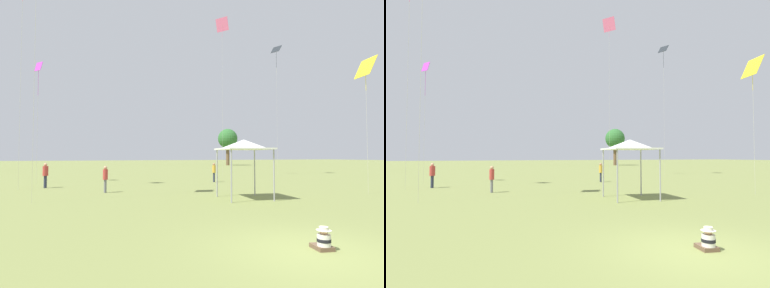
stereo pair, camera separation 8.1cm
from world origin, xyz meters
TOP-DOWN VIEW (x-y plane):
  - ground_plane at (0.00, 0.00)m, footprint 300.00×300.00m
  - seated_toddler at (0.40, 0.05)m, footprint 0.46×0.53m
  - person_standing_1 at (-3.59, 13.18)m, footprint 0.30×0.30m
  - person_standing_2 at (5.60, 17.63)m, footprint 0.41×0.41m
  - person_standing_3 at (-7.27, 17.39)m, footprint 0.49×0.49m
  - canopy_tent at (2.95, 8.06)m, footprint 2.75×2.75m
  - kite_0 at (16.26, 23.39)m, footprint 1.07×1.27m
  - kite_1 at (9.54, 23.98)m, footprint 1.23×1.41m
  - kite_2 at (10.75, 7.30)m, footprint 0.83×1.37m
  - kite_4 at (-8.37, 21.62)m, footprint 0.71×0.76m
  - distant_tree_0 at (27.84, 58.53)m, footprint 4.66×4.66m

SIDE VIEW (x-z plane):
  - ground_plane at x=0.00m, z-range 0.00..0.00m
  - seated_toddler at x=0.40m, z-range -0.05..0.51m
  - person_standing_1 at x=-3.59m, z-range 0.17..1.78m
  - person_standing_2 at x=5.60m, z-range 0.17..1.79m
  - person_standing_3 at x=-7.27m, z-range 0.16..1.88m
  - canopy_tent at x=2.95m, z-range 1.24..4.29m
  - distant_tree_0 at x=27.84m, z-range 1.91..10.63m
  - kite_2 at x=10.75m, z-range 3.33..11.35m
  - kite_4 at x=-8.37m, z-range 4.13..14.08m
  - kite_0 at x=16.26m, z-range 6.60..21.73m
  - kite_1 at x=9.54m, z-range 7.68..25.20m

